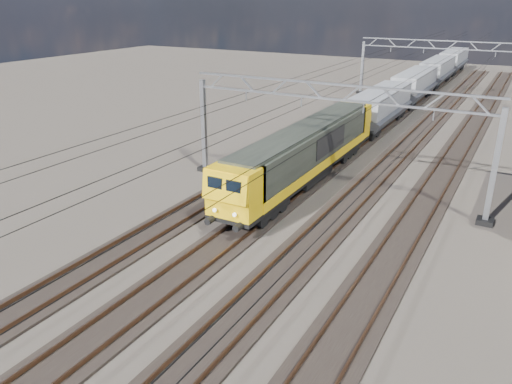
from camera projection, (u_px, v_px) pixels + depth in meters
The scene contains 13 objects.
ground at pixel (301, 216), 29.14m from camera, with size 160.00×160.00×0.00m, color #2B2420.
track_outer_west at pixel (215, 196), 31.83m from camera, with size 2.60×140.00×0.30m.
track_loco at pixel (271, 208), 30.02m from camera, with size 2.60×140.00×0.30m.
track_inner_east at pixel (333, 221), 28.21m from camera, with size 2.60×140.00×0.30m.
track_outer_east at pixel (405, 237), 26.40m from camera, with size 2.60×140.00×0.30m.
catenary_gantry_mid at pixel (330, 135), 30.97m from camera, with size 19.90×0.90×7.11m.
catenary_gantry_far at pixel (439, 68), 60.24m from camera, with size 19.90×0.90×7.11m.
overhead_wires at pixel (353, 95), 33.54m from camera, with size 12.03×140.00×0.53m.
locomotive at pixel (306, 151), 33.32m from camera, with size 2.76×21.10×3.62m.
hopper_wagon_lead at pixel (381, 105), 47.74m from camera, with size 3.38×13.00×3.25m.
hopper_wagon_mid at pixel (415, 84), 59.29m from camera, with size 3.38×13.00×3.25m.
hopper_wagon_third at pixel (437, 70), 70.83m from camera, with size 3.38×13.00×3.25m.
hopper_wagon_fourth at pixel (454, 59), 82.38m from camera, with size 3.38×13.00×3.25m.
Camera 1 is at (10.65, -24.54, 11.94)m, focal length 35.00 mm.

